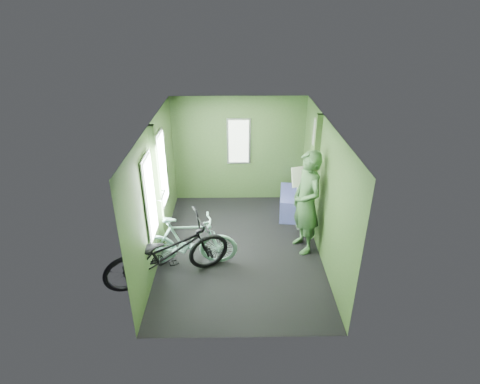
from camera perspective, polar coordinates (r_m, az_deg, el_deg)
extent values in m
plane|color=black|center=(6.82, 0.01, -8.66)|extent=(4.00, 4.00, 0.00)
cube|color=silver|center=(5.79, 0.02, 10.20)|extent=(2.80, 4.00, 0.02)
cube|color=#355125|center=(8.06, -0.20, 6.42)|extent=(2.80, 0.02, 2.30)
cube|color=#355125|center=(4.53, 0.40, -11.49)|extent=(2.80, 0.02, 2.30)
cube|color=#355125|center=(6.36, -12.70, -0.09)|extent=(0.02, 4.00, 2.30)
cube|color=#355125|center=(6.40, 12.66, 0.08)|extent=(0.02, 4.00, 2.30)
cube|color=#355125|center=(6.35, -12.35, -0.09)|extent=(0.08, 0.12, 2.30)
cube|color=silver|center=(5.78, -13.45, -0.78)|extent=(0.02, 0.56, 1.34)
cube|color=silver|center=(6.76, -11.65, 3.54)|extent=(0.02, 0.56, 1.34)
cube|color=white|center=(5.56, -13.93, 4.07)|extent=(0.00, 0.12, 0.12)
cube|color=white|center=(6.57, -11.99, 7.79)|extent=(0.00, 0.12, 0.12)
cylinder|color=silver|center=(6.36, -11.69, -0.48)|extent=(0.03, 0.40, 0.03)
cube|color=#355125|center=(6.91, 11.21, 2.31)|extent=(0.10, 0.10, 2.30)
cube|color=white|center=(6.94, 11.49, 8.61)|extent=(0.02, 0.40, 0.50)
cube|color=silver|center=(7.95, -0.20, 7.66)|extent=(0.50, 0.02, 1.00)
imported|color=black|center=(6.26, -10.45, -12.96)|extent=(2.16, 1.58, 1.13)
imported|color=#86C0B3|center=(6.50, -7.73, -11.01)|extent=(1.64, 0.63, 1.04)
imported|color=#32572F|center=(6.45, 10.09, -1.64)|extent=(0.63, 0.78, 1.86)
cube|color=silver|center=(6.53, 9.12, 2.30)|extent=(0.32, 0.20, 0.34)
cube|color=gray|center=(7.37, 9.76, -1.92)|extent=(0.27, 0.38, 0.92)
cube|color=navy|center=(7.87, 8.05, -1.66)|extent=(0.65, 1.01, 0.48)
cube|color=navy|center=(7.69, 10.00, 1.66)|extent=(0.19, 0.95, 0.53)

